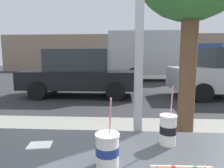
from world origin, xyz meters
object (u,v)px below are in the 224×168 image
(soda_cup_left, at_px, (168,129))
(box_truck, at_px, (158,55))
(parked_car_black, at_px, (81,73))
(soda_cup_right, at_px, (107,149))

(soda_cup_left, xyz_separation_m, box_truck, (2.06, 12.13, 0.63))
(parked_car_black, bearing_deg, box_truck, 55.86)
(box_truck, bearing_deg, soda_cup_left, -99.63)
(soda_cup_left, bearing_deg, box_truck, 80.37)
(soda_cup_right, xyz_separation_m, parked_car_black, (-1.58, 6.55, -0.16))
(soda_cup_right, bearing_deg, parked_car_black, 103.54)
(parked_car_black, xyz_separation_m, box_truck, (3.94, 5.81, 0.81))
(soda_cup_left, bearing_deg, parked_car_black, 106.56)
(soda_cup_left, relative_size, parked_car_black, 0.07)
(box_truck, bearing_deg, parked_car_black, -124.14)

